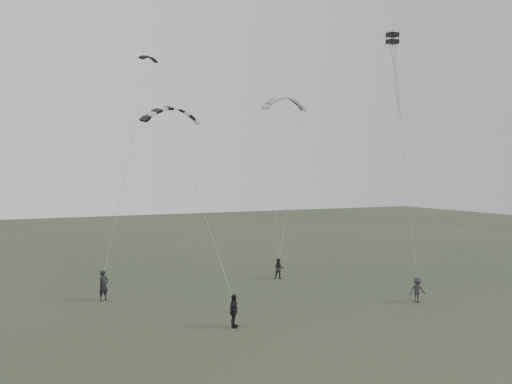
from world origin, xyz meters
name	(u,v)px	position (x,y,z in m)	size (l,w,h in m)	color
ground	(287,315)	(0.00, 0.00, 0.00)	(140.00, 140.00, 0.00)	#313C28
flyer_left	(104,285)	(-8.44, 7.42, 0.91)	(0.66, 0.43, 1.81)	black
flyer_right	(279,269)	(3.95, 8.43, 0.74)	(0.72, 0.56, 1.47)	#26262C
flyer_center	(234,311)	(-3.39, -0.78, 0.82)	(0.96, 0.40, 1.65)	black
flyer_far	(417,290)	(8.26, -0.91, 0.74)	(0.96, 0.55, 1.48)	#2D2C32
kite_dark_small	(149,57)	(-4.76, 11.23, 15.66)	(1.47, 0.44, 0.49)	black
kite_pale_large	(285,97)	(6.82, 12.90, 13.86)	(3.78, 0.85, 1.57)	#ACAFB2
kite_striped	(171,108)	(-5.14, 4.08, 11.25)	(3.34, 0.83, 1.28)	black
kite_box	(392,38)	(9.08, 2.46, 16.37)	(0.63, 0.63, 0.71)	black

